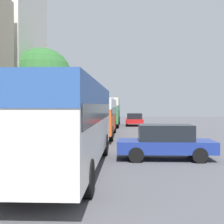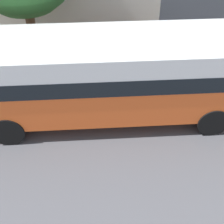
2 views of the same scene
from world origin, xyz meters
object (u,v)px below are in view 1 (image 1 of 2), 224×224
(bus_third_in_line, at_px, (108,108))
(car_crossing, at_px, (134,119))
(bus_following, at_px, (98,112))
(car_far_curb, at_px, (165,142))
(bus_lead, at_px, (68,115))
(pedestrian_near_curb, at_px, (38,130))

(bus_third_in_line, bearing_deg, car_crossing, 17.00)
(bus_following, xyz_separation_m, car_far_curb, (3.80, -9.69, -1.05))
(bus_following, height_order, car_far_curb, bus_following)
(bus_third_in_line, bearing_deg, car_far_curb, -80.07)
(car_crossing, xyz_separation_m, car_far_curb, (0.71, -21.88, 0.04))
(car_crossing, bearing_deg, bus_third_in_line, -163.00)
(bus_lead, xyz_separation_m, pedestrian_near_curb, (-2.68, 5.50, -0.99))
(car_far_curb, bearing_deg, pedestrian_near_curb, 64.42)
(pedestrian_near_curb, bearing_deg, car_crossing, 72.77)
(bus_following, distance_m, car_crossing, 12.62)
(pedestrian_near_curb, bearing_deg, car_far_curb, -25.58)
(bus_lead, xyz_separation_m, car_crossing, (3.13, 24.26, -1.28))
(bus_lead, height_order, bus_third_in_line, bus_lead)
(car_far_curb, bearing_deg, bus_third_in_line, 9.93)
(pedestrian_near_curb, bearing_deg, bus_following, 67.45)
(car_crossing, height_order, car_far_curb, car_far_curb)
(bus_following, xyz_separation_m, pedestrian_near_curb, (-2.73, -6.57, -0.80))
(bus_lead, height_order, car_crossing, bus_lead)
(bus_lead, relative_size, car_crossing, 2.74)
(bus_lead, distance_m, bus_following, 12.07)
(bus_following, bearing_deg, car_far_curb, -68.57)
(bus_third_in_line, height_order, car_crossing, bus_third_in_line)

